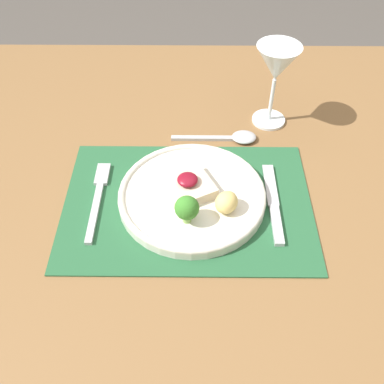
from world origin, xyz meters
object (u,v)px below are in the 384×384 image
dinner_plate (192,195)px  knife (274,208)px  fork (98,195)px  spoon (234,137)px  wine_glass_near (277,67)px

dinner_plate → knife: dinner_plate is taller
knife → fork: bearing=175.7°
knife → spoon: (-0.06, 0.19, -0.00)m
fork → spoon: 0.30m
dinner_plate → wine_glass_near: (0.16, 0.23, 0.11)m
dinner_plate → wine_glass_near: 0.30m
spoon → wine_glass_near: (0.08, 0.06, 0.12)m
knife → wine_glass_near: size_ratio=1.08×
fork → knife: (0.31, -0.03, 0.00)m
fork → wine_glass_near: bearing=36.8°
spoon → wine_glass_near: wine_glass_near is taller
spoon → knife: bearing=-73.8°
dinner_plate → fork: bearing=176.9°
knife → wine_glass_near: 0.28m
fork → knife: size_ratio=1.00×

